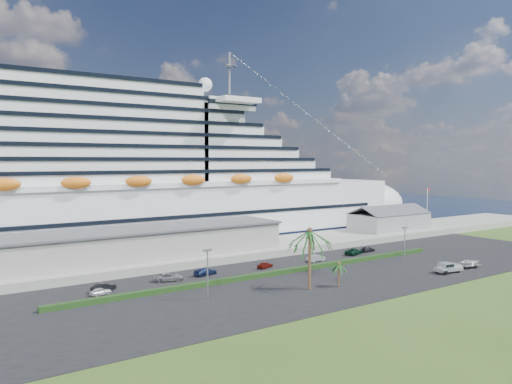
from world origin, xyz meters
TOP-DOWN VIEW (x-y plane):
  - ground at (0.00, 0.00)m, footprint 420.00×420.00m
  - asphalt_lot at (0.00, 11.00)m, footprint 140.00×38.00m
  - wharf at (0.00, 40.00)m, footprint 240.00×20.00m
  - water at (0.00, 130.00)m, footprint 420.00×160.00m
  - cruise_ship at (-21.53, 64.00)m, footprint 191.00×38.00m
  - terminal_building at (-25.00, 40.00)m, footprint 61.00×15.00m
  - port_shed at (52.00, 40.00)m, footprint 24.00×12.31m
  - flagpole at (70.04, 40.00)m, footprint 1.08×0.16m
  - hedge at (-8.00, 16.00)m, footprint 88.00×1.10m
  - lamp_post_left at (-28.00, 8.00)m, footprint 1.60×0.35m
  - lamp_post_right at (20.00, 8.00)m, footprint 1.60×0.35m
  - palm_tall at (-10.00, 4.00)m, footprint 8.82×8.82m
  - palm_short at (-4.50, 2.50)m, footprint 3.53×3.53m
  - parked_car_0 at (-41.40, 20.68)m, footprint 3.80×2.09m
  - parked_car_1 at (-40.36, 22.58)m, footprint 4.75×3.30m
  - parked_car_2 at (-27.94, 23.28)m, footprint 5.82×3.81m
  - parked_car_3 at (-19.99, 23.67)m, footprint 5.35×2.99m
  - parked_car_4 at (-6.57, 22.39)m, footprint 4.19×2.68m
  - parked_car_5 at (6.80, 21.59)m, footprint 4.79×1.97m
  - parked_car_6 at (19.78, 22.82)m, footprint 5.96×4.03m
  - parked_car_7 at (25.23, 23.48)m, footprint 4.54×2.27m
  - pickup_truck at (21.13, -1.85)m, footprint 6.26×3.07m
  - boat_trailer at (29.21, -1.65)m, footprint 6.02×4.29m

SIDE VIEW (x-z plane):
  - ground at x=0.00m, z-range 0.00..0.00m
  - water at x=0.00m, z-range 0.00..0.02m
  - asphalt_lot at x=0.00m, z-range 0.00..0.12m
  - hedge at x=-8.00m, z-range 0.12..1.02m
  - parked_car_0 at x=-41.40m, z-range 0.12..1.34m
  - parked_car_7 at x=25.23m, z-range 0.12..1.39m
  - parked_car_4 at x=-6.57m, z-range 0.12..1.45m
  - parked_car_3 at x=-19.99m, z-range 0.12..1.59m
  - parked_car_1 at x=-40.36m, z-range 0.12..1.61m
  - parked_car_2 at x=-27.94m, z-range 0.12..1.61m
  - parked_car_6 at x=19.78m, z-range 0.12..1.64m
  - parked_car_5 at x=6.80m, z-range 0.12..1.66m
  - wharf at x=0.00m, z-range 0.00..1.80m
  - boat_trailer at x=29.21m, z-range 0.39..2.08m
  - pickup_truck at x=21.13m, z-range 0.22..2.33m
  - palm_short at x=-4.50m, z-range 1.38..5.95m
  - port_shed at x=52.00m, z-range 0.71..8.08m
  - terminal_building at x=-25.00m, z-range 1.86..8.16m
  - lamp_post_left at x=-28.00m, z-range 1.21..9.48m
  - lamp_post_right at x=20.00m, z-range 1.21..9.48m
  - flagpole at x=70.04m, z-range 2.27..14.27m
  - palm_tall at x=-10.00m, z-range 3.64..14.77m
  - cruise_ship at x=-21.53m, z-range -10.31..43.69m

